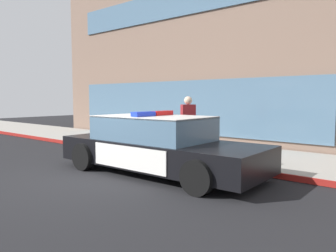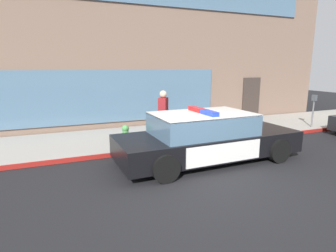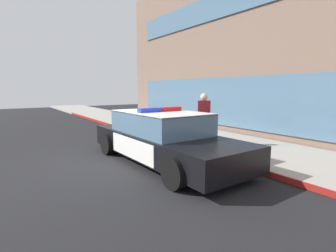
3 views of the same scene
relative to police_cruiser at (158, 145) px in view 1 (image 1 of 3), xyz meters
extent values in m
plane|color=black|center=(-0.94, -1.27, -0.68)|extent=(48.00, 48.00, 0.00)
cube|color=#A39E93|center=(-0.94, 2.94, -0.61)|extent=(48.00, 3.30, 0.15)
cube|color=maroon|center=(-0.94, 1.27, -0.61)|extent=(28.80, 0.04, 0.14)
cube|color=#7A6051|center=(-0.67, 9.56, 3.20)|extent=(19.58, 9.85, 7.75)
cube|color=slate|center=(-3.02, 4.61, 0.77)|extent=(11.75, 0.08, 2.10)
cube|color=black|center=(0.06, 0.00, -0.18)|extent=(5.24, 2.01, 0.60)
cube|color=silver|center=(1.72, 0.04, -0.02)|extent=(1.81, 1.90, 0.05)
cube|color=silver|center=(-1.76, -0.04, -0.02)|extent=(1.50, 1.89, 0.05)
cube|color=silver|center=(-0.06, 0.96, -0.18)|extent=(2.18, 0.08, 0.51)
cube|color=silver|center=(-0.02, -0.96, -0.18)|extent=(2.18, 0.08, 0.51)
cube|color=yellow|center=(-0.06, 0.98, -0.18)|extent=(0.22, 0.02, 0.26)
cube|color=slate|center=(-0.15, 0.00, 0.39)|extent=(2.74, 1.77, 0.60)
cube|color=silver|center=(-0.15, 0.00, 0.68)|extent=(2.74, 1.77, 0.04)
cube|color=red|center=(-0.15, 0.34, 0.76)|extent=(0.21, 0.65, 0.11)
cube|color=blue|center=(-0.14, -0.34, 0.76)|extent=(0.21, 0.65, 0.11)
cylinder|color=black|center=(1.76, 0.99, -0.34)|extent=(0.68, 0.23, 0.68)
cylinder|color=black|center=(1.80, -0.91, -0.34)|extent=(0.68, 0.23, 0.68)
cylinder|color=black|center=(-1.67, 0.91, -0.34)|extent=(0.68, 0.23, 0.68)
cylinder|color=black|center=(-1.63, -0.98, -0.34)|extent=(0.68, 0.23, 0.68)
cylinder|color=#4C994C|center=(-1.93, 1.62, -0.48)|extent=(0.28, 0.28, 0.10)
cylinder|color=#4C994C|center=(-1.93, 1.62, -0.21)|extent=(0.19, 0.19, 0.45)
sphere|color=#4C994C|center=(-1.93, 1.62, 0.09)|extent=(0.22, 0.22, 0.22)
cylinder|color=#B21E19|center=(-1.93, 1.62, 0.16)|extent=(0.06, 0.06, 0.05)
cylinder|color=#B21E19|center=(-1.93, 1.47, -0.18)|extent=(0.09, 0.10, 0.09)
cylinder|color=#B21E19|center=(-1.93, 1.76, -0.18)|extent=(0.09, 0.10, 0.09)
cylinder|color=#B21E19|center=(-1.78, 1.62, -0.22)|extent=(0.10, 0.12, 0.12)
cylinder|color=#23232D|center=(-0.54, 1.95, -0.11)|extent=(0.28, 0.28, 0.85)
cube|color=maroon|center=(-0.54, 1.95, 0.63)|extent=(0.45, 0.48, 0.62)
sphere|color=beige|center=(-0.54, 1.95, 1.06)|extent=(0.24, 0.24, 0.24)
camera|label=1|loc=(5.20, -5.80, 1.13)|focal=34.84mm
camera|label=2|loc=(-3.84, -6.51, 1.94)|focal=29.40mm
camera|label=3|loc=(5.81, -3.76, 1.32)|focal=27.46mm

